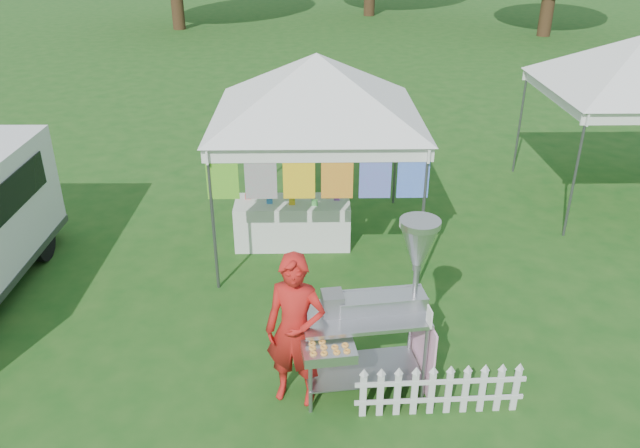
{
  "coord_description": "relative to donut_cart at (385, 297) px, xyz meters",
  "views": [
    {
      "loc": [
        -0.11,
        -5.48,
        4.79
      ],
      "look_at": [
        0.02,
        1.87,
        1.1
      ],
      "focal_mm": 35.0,
      "sensor_mm": 36.0,
      "label": 1
    }
  ],
  "objects": [
    {
      "name": "ground",
      "position": [
        -0.67,
        0.04,
        -1.2
      ],
      "size": [
        120.0,
        120.0,
        0.0
      ],
      "primitive_type": "plane",
      "color": "#194D16",
      "rests_on": "ground"
    },
    {
      "name": "donut_cart",
      "position": [
        0.0,
        0.0,
        0.0
      ],
      "size": [
        1.47,
        1.17,
        2.04
      ],
      "rotation": [
        0.0,
        0.0,
        0.13
      ],
      "color": "gray",
      "rests_on": "ground"
    },
    {
      "name": "picket_fence",
      "position": [
        0.57,
        -0.42,
        -0.91
      ],
      "size": [
        1.8,
        0.09,
        0.56
      ],
      "rotation": [
        0.0,
        0.0,
        0.04
      ],
      "color": "silver",
      "rests_on": "ground"
    },
    {
      "name": "display_table",
      "position": [
        -1.05,
        3.43,
        -0.83
      ],
      "size": [
        1.8,
        0.7,
        0.74
      ],
      "primitive_type": "cube",
      "color": "white",
      "rests_on": "ground"
    },
    {
      "name": "vendor",
      "position": [
        -0.94,
        -0.14,
        -0.31
      ],
      "size": [
        0.73,
        0.57,
        1.77
      ],
      "primitive_type": "imported",
      "rotation": [
        0.0,
        0.0,
        -0.25
      ],
      "color": "red",
      "rests_on": "ground"
    },
    {
      "name": "canopy_main",
      "position": [
        -0.67,
        3.53,
        1.79
      ],
      "size": [
        4.24,
        4.24,
        3.45
      ],
      "color": "#59595E",
      "rests_on": "ground"
    }
  ]
}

